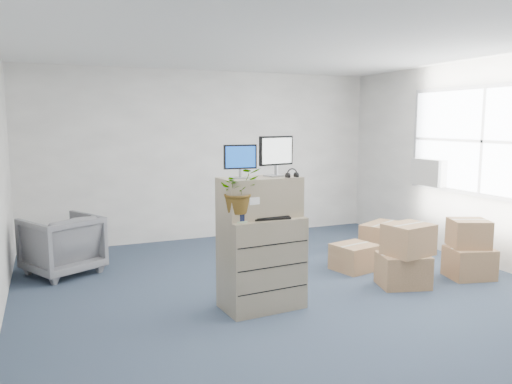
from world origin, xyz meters
TOP-DOWN VIEW (x-y plane):
  - ground at (0.00, 0.00)m, footprint 7.00×7.00m
  - wall_back at (0.00, 3.51)m, footprint 6.00×0.02m
  - window at (2.96, 0.50)m, footprint 0.07×2.72m
  - ac_unit at (2.87, 1.40)m, footprint 0.24×0.60m
  - filing_cabinet_lower at (-0.47, 0.16)m, footprint 0.87×0.57m
  - filing_cabinet_upper at (-0.48, 0.20)m, footprint 0.86×0.48m
  - monitor_left at (-0.70, 0.19)m, footprint 0.35×0.14m
  - monitor_right at (-0.28, 0.22)m, footprint 0.42×0.21m
  - headphones at (-0.17, 0.06)m, footprint 0.13×0.02m
  - keyboard at (-0.43, 0.05)m, footprint 0.42×0.21m
  - mouse at (-0.11, 0.07)m, footprint 0.09×0.07m
  - water_bottle at (-0.37, 0.25)m, footprint 0.07×0.07m
  - phone_dock at (-0.52, 0.20)m, footprint 0.06×0.05m
  - external_drive at (-0.17, 0.34)m, footprint 0.24×0.22m
  - tissue_box at (-0.15, 0.30)m, footprint 0.26×0.15m
  - potted_plant at (-0.77, 0.05)m, footprint 0.50×0.53m
  - office_chair at (-2.38, 2.25)m, footprint 1.08×1.06m
  - cardboard_boxes at (1.78, 0.54)m, footprint 1.76×1.92m

SIDE VIEW (x-z plane):
  - ground at x=0.00m, z-range 0.00..0.00m
  - cardboard_boxes at x=1.78m, z-range -0.08..0.68m
  - office_chair at x=-2.38m, z-range 0.00..0.84m
  - filing_cabinet_lower at x=-0.47m, z-range 0.00..0.97m
  - keyboard at x=-0.43m, z-range 0.97..0.99m
  - mouse at x=-0.11m, z-range 0.97..1.00m
  - external_drive at x=-0.17m, z-range 0.97..1.03m
  - phone_dock at x=-0.52m, z-range 0.95..1.07m
  - tissue_box at x=-0.15m, z-range 1.03..1.12m
  - water_bottle at x=-0.37m, z-range 0.97..1.22m
  - filing_cabinet_upper at x=-0.48m, z-range 0.97..1.39m
  - ac_unit at x=2.87m, z-range 1.00..1.40m
  - potted_plant at x=-0.77m, z-range 1.00..1.44m
  - wall_back at x=0.00m, z-range 0.00..2.80m
  - headphones at x=-0.17m, z-range 1.36..1.49m
  - monitor_left at x=-0.70m, z-range 1.41..1.75m
  - monitor_right at x=-0.28m, z-range 1.42..1.84m
  - window at x=2.96m, z-range 0.94..2.46m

